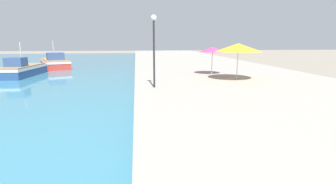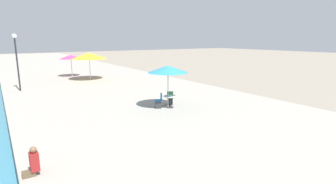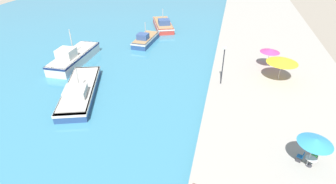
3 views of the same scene
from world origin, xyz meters
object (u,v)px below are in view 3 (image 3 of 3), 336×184
fishing_boat_mid (74,57)px  cafe_table (311,160)px  lamppost (224,59)px  cafe_chair_left (300,158)px  cafe_umbrella_pink (316,141)px  fishing_boat_distant (163,24)px  fishing_boat_far (146,39)px  cafe_umbrella_white (283,60)px  fishing_boat_near (80,90)px  cafe_chair_right (314,158)px  cafe_umbrella_striped (270,50)px

fishing_boat_mid → cafe_table: bearing=-27.2°
lamppost → cafe_table: bearing=-57.1°
fishing_boat_mid → cafe_chair_left: size_ratio=10.69×
cafe_umbrella_pink → fishing_boat_distant: bearing=121.2°
fishing_boat_far → cafe_table: bearing=-45.4°
cafe_umbrella_pink → lamppost: bearing=122.4°
fishing_boat_far → cafe_umbrella_white: fishing_boat_far is taller
fishing_boat_near → cafe_chair_right: (22.78, -5.37, 0.33)m
cafe_table → fishing_boat_near: bearing=165.1°
cafe_umbrella_pink → lamppost: size_ratio=0.57×
cafe_chair_right → fishing_boat_near: bearing=-159.9°
fishing_boat_mid → lamppost: lamppost is taller
fishing_boat_near → cafe_table: bearing=-33.8°
cafe_umbrella_pink → cafe_umbrella_striped: (-1.49, 17.29, -0.20)m
cafe_umbrella_pink → cafe_chair_right: (0.55, 0.60, -2.07)m
fishing_boat_far → cafe_table: fishing_boat_far is taller
cafe_umbrella_white → cafe_chair_right: bearing=-85.5°
cafe_umbrella_striped → cafe_table: 17.46m
cafe_umbrella_striped → fishing_boat_distant: bearing=140.9°
cafe_chair_left → cafe_umbrella_pink: bearing=-95.7°
fishing_boat_mid → cafe_umbrella_white: size_ratio=2.74×
cafe_umbrella_striped → lamppost: (-5.60, -6.12, 0.90)m
cafe_umbrella_pink → cafe_chair_left: cafe_umbrella_pink is taller
fishing_boat_near → fishing_boat_mid: size_ratio=1.14×
fishing_boat_mid → cafe_umbrella_pink: 30.57m
fishing_boat_distant → cafe_umbrella_pink: fishing_boat_distant is taller
fishing_boat_distant → lamppost: (12.17, -20.58, 3.04)m
fishing_boat_mid → fishing_boat_distant: size_ratio=1.05×
fishing_boat_mid → cafe_umbrella_pink: fishing_boat_mid is taller
cafe_umbrella_pink → cafe_umbrella_striped: size_ratio=1.06×
fishing_boat_far → fishing_boat_distant: size_ratio=0.75×
fishing_boat_near → cafe_umbrella_white: bearing=1.0°
lamppost → fishing_boat_mid: bearing=173.4°
fishing_boat_far → cafe_chair_right: size_ratio=7.68×
cafe_umbrella_pink → cafe_chair_right: size_ratio=2.87×
cafe_umbrella_pink → lamppost: (-7.09, 11.18, 0.70)m
cafe_umbrella_pink → lamppost: lamppost is taller
cafe_chair_right → fishing_boat_mid: bearing=-171.5°
cafe_table → lamppost: bearing=122.9°
fishing_boat_mid → fishing_boat_distant: 19.96m
fishing_boat_far → lamppost: lamppost is taller
fishing_boat_near → fishing_boat_mid: 9.11m
fishing_boat_near → fishing_boat_distant: size_ratio=1.19×
fishing_boat_near → lamppost: bearing=0.1°
lamppost → cafe_umbrella_striped: bearing=47.5°
fishing_boat_near → cafe_umbrella_striped: fishing_boat_near is taller
fishing_boat_far → cafe_chair_right: (20.60, -22.63, 0.30)m
cafe_chair_left → lamppost: (-6.59, 10.88, 2.77)m
cafe_table → cafe_umbrella_striped: bearing=95.4°
fishing_boat_mid → fishing_boat_distant: fishing_boat_mid is taller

